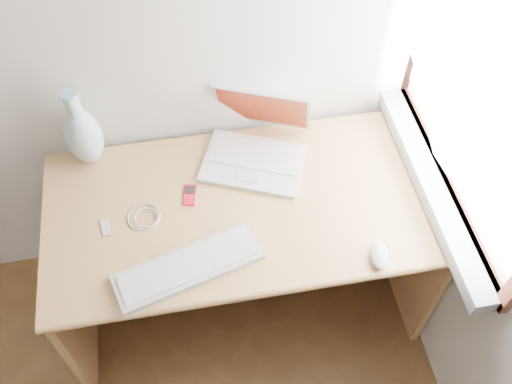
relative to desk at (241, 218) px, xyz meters
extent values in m
cube|color=white|center=(0.72, -0.16, 0.79)|extent=(0.01, 0.90, 1.00)
cube|color=gray|center=(0.66, -0.16, 0.26)|extent=(0.10, 0.96, 0.06)
cube|color=white|center=(0.64, -0.16, 0.82)|extent=(0.02, 0.84, 0.92)
cube|color=tan|center=(0.00, -0.08, 0.20)|extent=(1.40, 0.70, 0.03)
cube|color=tan|center=(-0.69, -0.08, -0.17)|extent=(0.03, 0.66, 0.71)
cube|color=tan|center=(0.69, -0.08, -0.17)|extent=(0.03, 0.66, 0.71)
cube|color=tan|center=(0.00, 0.25, -0.05)|extent=(1.34, 0.03, 0.47)
cube|color=white|center=(0.06, 0.08, 0.22)|extent=(0.43, 0.37, 0.02)
cube|color=white|center=(0.06, 0.08, 0.23)|extent=(0.36, 0.26, 0.00)
cube|color=white|center=(0.06, 0.21, 0.34)|extent=(0.37, 0.23, 0.23)
cube|color=#9B3010|center=(0.06, 0.21, 0.34)|extent=(0.34, 0.20, 0.20)
cube|color=silver|center=(-0.22, -0.31, 0.22)|extent=(0.50, 0.27, 0.02)
cube|color=white|center=(-0.22, -0.31, 0.24)|extent=(0.46, 0.23, 0.00)
ellipsoid|color=white|center=(0.40, -0.38, 0.23)|extent=(0.09, 0.12, 0.04)
cube|color=red|center=(-0.18, -0.02, 0.22)|extent=(0.06, 0.10, 0.01)
cube|color=black|center=(-0.18, -0.02, 0.22)|extent=(0.04, 0.04, 0.00)
torus|color=silver|center=(-0.35, -0.08, 0.22)|extent=(0.14, 0.14, 0.01)
cube|color=silver|center=(-0.48, -0.10, 0.22)|extent=(0.04, 0.07, 0.01)
ellipsoid|color=silver|center=(-0.53, 0.22, 0.34)|extent=(0.13, 0.13, 0.25)
cylinder|color=silver|center=(-0.53, 0.22, 0.49)|extent=(0.05, 0.05, 0.10)
cylinder|color=#8BC4DF|center=(-0.53, 0.22, 0.54)|extent=(0.06, 0.06, 0.01)
camera|label=1|loc=(-0.16, -1.24, 1.85)|focal=40.00mm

